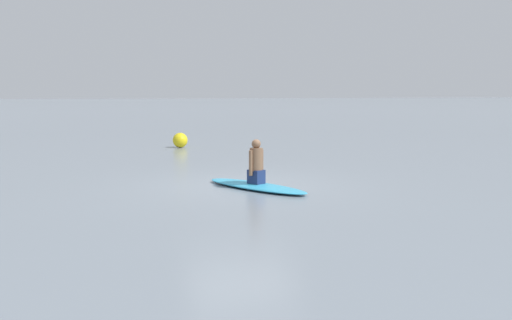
{
  "coord_description": "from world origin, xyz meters",
  "views": [
    {
      "loc": [
        12.21,
        -3.73,
        2.13
      ],
      "look_at": [
        0.4,
        0.23,
        0.63
      ],
      "focal_mm": 39.27,
      "sensor_mm": 36.0,
      "label": 1
    }
  ],
  "objects": [
    {
      "name": "ground_plane",
      "position": [
        0.0,
        0.0,
        0.0
      ],
      "size": [
        400.0,
        400.0,
        0.0
      ],
      "primitive_type": "plane",
      "color": "gray"
    },
    {
      "name": "surfboard",
      "position": [
        0.53,
        0.19,
        0.06
      ],
      "size": [
        2.93,
        2.0,
        0.12
      ],
      "primitive_type": "ellipsoid",
      "rotation": [
        0.0,
        0.0,
        -2.67
      ],
      "color": "#339EC6",
      "rests_on": "ground"
    },
    {
      "name": "buoy_marker",
      "position": [
        -9.32,
        0.37,
        0.29
      ],
      "size": [
        0.58,
        0.58,
        0.58
      ],
      "primitive_type": "sphere",
      "color": "yellow",
      "rests_on": "ground"
    },
    {
      "name": "person_paddler",
      "position": [
        0.53,
        0.19,
        0.57
      ],
      "size": [
        0.41,
        0.42,
        0.99
      ],
      "rotation": [
        0.0,
        0.0,
        -2.67
      ],
      "color": "navy",
      "rests_on": "surfboard"
    }
  ]
}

